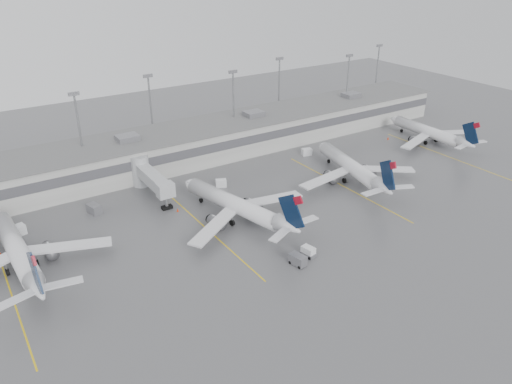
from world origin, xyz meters
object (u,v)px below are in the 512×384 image
jet_far_left (18,252)px  baggage_tug (308,252)px  jet_mid_right (353,167)px  jet_far_right (431,132)px  jet_mid_left (238,206)px

jet_far_left → baggage_tug: size_ratio=11.12×
jet_far_left → jet_mid_right: jet_far_left is taller
jet_mid_right → jet_far_right: bearing=24.0°
jet_mid_left → baggage_tug: size_ratio=10.82×
baggage_tug → jet_far_right: bearing=11.3°
jet_mid_left → jet_far_left: bearing=158.7°
jet_far_right → baggage_tug: size_ratio=10.06×
jet_far_left → jet_mid_left: bearing=-10.7°
baggage_tug → jet_mid_right: bearing=23.2°
jet_far_left → jet_mid_right: (70.96, -3.60, -0.05)m
jet_mid_right → jet_far_right: jet_mid_right is taller
jet_far_left → jet_mid_left: size_ratio=1.03×
jet_far_right → jet_far_left: bearing=-176.1°
baggage_tug → jet_far_left: bearing=140.4°
jet_mid_left → jet_mid_right: size_ratio=1.00×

